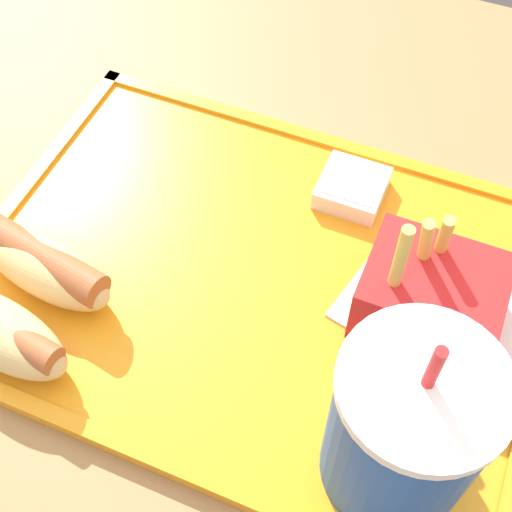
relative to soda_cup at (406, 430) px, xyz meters
name	(u,v)px	position (x,y,z in m)	size (l,w,h in m)	color
dining_table	(296,444)	(0.10, -0.13, -0.46)	(1.22, 0.80, 0.76)	olive
food_tray	(256,281)	(0.14, -0.10, -0.07)	(0.44, 0.33, 0.01)	orange
paper_napkin	(440,304)	(0.00, -0.13, -0.06)	(0.15, 0.14, 0.00)	white
soda_cup	(406,430)	(0.00, 0.00, 0.00)	(0.09, 0.09, 0.16)	#194CA5
hot_dog_near	(43,264)	(0.28, -0.04, -0.04)	(0.13, 0.07, 0.05)	#DBB270
fries_carton	(430,295)	(0.01, -0.12, -0.04)	(0.10, 0.08, 0.11)	red
sauce_cup_mayo	(349,187)	(0.10, -0.21, -0.06)	(0.05, 0.05, 0.02)	silver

